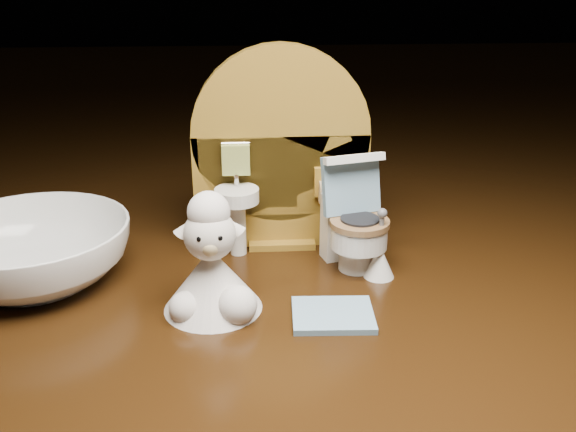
% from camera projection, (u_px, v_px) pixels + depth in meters
% --- Properties ---
extents(backdrop_panel, '(0.13, 0.05, 0.15)m').
position_uv_depth(backdrop_panel, '(280.00, 161.00, 0.47)').
color(backdrop_panel, olive).
rests_on(backdrop_panel, ground).
extents(toy_toilet, '(0.05, 0.06, 0.08)m').
position_uv_depth(toy_toilet, '(353.00, 226.00, 0.45)').
color(toy_toilet, white).
rests_on(toy_toilet, ground).
extents(bath_mat, '(0.05, 0.04, 0.00)m').
position_uv_depth(bath_mat, '(333.00, 315.00, 0.39)').
color(bath_mat, '#739CB7').
rests_on(bath_mat, ground).
extents(toilet_brush, '(0.02, 0.02, 0.05)m').
position_uv_depth(toilet_brush, '(380.00, 259.00, 0.44)').
color(toilet_brush, white).
rests_on(toilet_brush, ground).
extents(plush_lamb, '(0.06, 0.06, 0.08)m').
position_uv_depth(plush_lamb, '(212.00, 270.00, 0.39)').
color(plush_lamb, silver).
rests_on(plush_lamb, ground).
extents(ceramic_bowl, '(0.15, 0.15, 0.04)m').
position_uv_depth(ceramic_bowl, '(33.00, 253.00, 0.43)').
color(ceramic_bowl, white).
rests_on(ceramic_bowl, ground).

